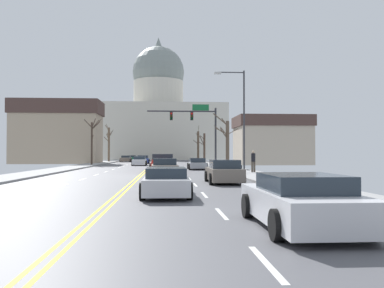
{
  "coord_description": "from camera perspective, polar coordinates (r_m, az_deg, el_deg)",
  "views": [
    {
      "loc": [
        1.92,
        -30.52,
        1.74
      ],
      "look_at": [
        6.12,
        35.06,
        3.11
      ],
      "focal_mm": 38.34,
      "sensor_mm": 36.0,
      "label": 1
    }
  ],
  "objects": [
    {
      "name": "sedan_oncoming_03",
      "position": [
        87.55,
        -8.43,
        -1.96
      ],
      "size": [
        2.18,
        4.41,
        1.13
      ],
      "color": "#1E7247",
      "rests_on": "ground"
    },
    {
      "name": "flank_building_01",
      "position": [
        60.71,
        11.02,
        0.54
      ],
      "size": [
        10.5,
        8.09,
        7.0
      ],
      "color": "#B2A38E",
      "rests_on": "ground"
    },
    {
      "name": "bare_tree_04",
      "position": [
        67.18,
        1.7,
        -0.44
      ],
      "size": [
        1.44,
        2.3,
        4.75
      ],
      "color": "#423328",
      "rests_on": "ground"
    },
    {
      "name": "pickup_truck_near_01",
      "position": [
        35.49,
        -4.13,
        -2.84
      ],
      "size": [
        2.27,
        5.47,
        1.61
      ],
      "color": "maroon",
      "rests_on": "ground"
    },
    {
      "name": "signal_gantry",
      "position": [
        46.74,
        0.66,
        3.03
      ],
      "size": [
        7.91,
        0.41,
        7.1
      ],
      "color": "#28282D",
      "rests_on": "ground"
    },
    {
      "name": "sedan_oncoming_00",
      "position": [
        55.71,
        -7.33,
        -2.37
      ],
      "size": [
        2.0,
        4.43,
        1.24
      ],
      "color": "silver",
      "rests_on": "ground"
    },
    {
      "name": "sedan_near_04",
      "position": [
        16.5,
        -3.62,
        -5.32
      ],
      "size": [
        1.96,
        4.65,
        1.15
      ],
      "color": "silver",
      "rests_on": "ground"
    },
    {
      "name": "bare_tree_00",
      "position": [
        76.45,
        0.86,
        -0.25
      ],
      "size": [
        1.45,
        2.09,
        6.68
      ],
      "color": "#4C3D2D",
      "rests_on": "ground"
    },
    {
      "name": "capitol_building",
      "position": [
        105.38,
        -4.7,
        3.53
      ],
      "size": [
        33.2,
        20.89,
        31.33
      ],
      "color": "beige",
      "rests_on": "ground"
    },
    {
      "name": "ground",
      "position": [
        30.63,
        -7.27,
        -4.41
      ],
      "size": [
        20.0,
        180.0,
        0.2
      ],
      "color": "#4F4F54"
    },
    {
      "name": "sedan_oncoming_02",
      "position": [
        76.53,
        -9.18,
        -2.06
      ],
      "size": [
        2.03,
        4.46,
        1.18
      ],
      "color": "#6B6056",
      "rests_on": "ground"
    },
    {
      "name": "pedestrian_00",
      "position": [
        33.7,
        8.52,
        -2.23
      ],
      "size": [
        0.35,
        0.34,
        1.76
      ],
      "color": "#4C4238",
      "rests_on": "ground"
    },
    {
      "name": "bicycle_parked",
      "position": [
        31.84,
        6.68,
        -3.44
      ],
      "size": [
        0.12,
        1.77,
        0.85
      ],
      "color": "black",
      "rests_on": "ground"
    },
    {
      "name": "sedan_near_03",
      "position": [
        23.43,
        4.48,
        -3.92
      ],
      "size": [
        1.98,
        4.33,
        1.33
      ],
      "color": "#6B6056",
      "rests_on": "ground"
    },
    {
      "name": "bare_tree_02",
      "position": [
        41.9,
        4.89,
        0.21
      ],
      "size": [
        2.6,
        1.45,
        5.69
      ],
      "color": "brown",
      "rests_on": "ground"
    },
    {
      "name": "sedan_near_05",
      "position": [
        9.93,
        14.82,
        -7.78
      ],
      "size": [
        2.1,
        4.69,
        1.25
      ],
      "color": "silver",
      "rests_on": "ground"
    },
    {
      "name": "bare_tree_01",
      "position": [
        56.26,
        -13.74,
        0.56
      ],
      "size": [
        2.4,
        1.92,
        6.27
      ],
      "color": "#423328",
      "rests_on": "ground"
    },
    {
      "name": "sedan_oncoming_01",
      "position": [
        65.06,
        -6.85,
        -2.19
      ],
      "size": [
        2.1,
        4.41,
        1.29
      ],
      "color": "navy",
      "rests_on": "ground"
    },
    {
      "name": "flank_building_00",
      "position": [
        68.32,
        -18.18,
        1.63
      ],
      "size": [
        13.66,
        7.24,
        9.94
      ],
      "color": "tan",
      "rests_on": "ground"
    },
    {
      "name": "sedan_near_00",
      "position": [
        42.17,
        0.74,
        -2.82
      ],
      "size": [
        1.94,
        4.37,
        1.17
      ],
      "color": "#9EA3A8",
      "rests_on": "ground"
    },
    {
      "name": "bare_tree_03",
      "position": [
        75.61,
        -11.5,
        0.1
      ],
      "size": [
        1.55,
        2.13,
        6.79
      ],
      "color": "brown",
      "rests_on": "ground"
    },
    {
      "name": "sedan_near_02",
      "position": [
        29.77,
        -3.86,
        -3.36
      ],
      "size": [
        2.18,
        4.7,
        1.32
      ],
      "color": "#6B6056",
      "rests_on": "ground"
    },
    {
      "name": "street_lamp_right",
      "position": [
        33.25,
        6.71,
        4.44
      ],
      "size": [
        2.48,
        0.24,
        8.2
      ],
      "color": "#333338",
      "rests_on": "ground"
    }
  ]
}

